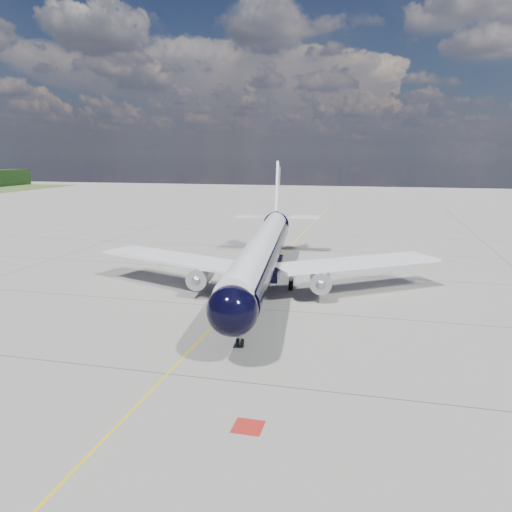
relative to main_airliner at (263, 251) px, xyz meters
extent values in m
plane|color=gray|center=(-1.39, 12.89, -4.09)|extent=(320.00, 320.00, 0.00)
cube|color=yellow|center=(-1.39, 7.89, -4.09)|extent=(0.16, 160.00, 0.01)
cube|color=maroon|center=(5.41, -27.11, -4.09)|extent=(1.60, 1.60, 0.01)
cylinder|color=black|center=(0.15, -1.26, -0.18)|extent=(7.82, 35.57, 3.54)
sphere|color=black|center=(2.42, -19.75, -0.18)|extent=(3.94, 3.94, 3.54)
cone|color=black|center=(-2.51, 20.47, 0.38)|extent=(4.31, 6.90, 3.54)
cylinder|color=white|center=(0.15, -1.26, 0.70)|extent=(7.28, 37.32, 2.76)
cube|color=black|center=(2.45, -19.94, 0.33)|extent=(2.36, 1.38, 0.51)
cube|color=white|center=(-9.72, -1.06, -1.02)|extent=(18.37, 10.76, 0.30)
cube|color=white|center=(9.69, 1.32, -1.02)|extent=(17.32, 14.07, 0.30)
cube|color=black|center=(0.15, -1.26, -1.49)|extent=(5.02, 9.72, 0.93)
cylinder|color=#B2B2B9|center=(-5.63, -3.85, -2.09)|extent=(2.59, 4.51, 2.09)
cylinder|color=#B2B2B9|center=(6.39, -2.37, -2.09)|extent=(2.59, 4.51, 2.09)
sphere|color=gray|center=(-5.39, -5.79, -2.09)|extent=(1.14, 1.14, 1.02)
sphere|color=gray|center=(6.63, -4.31, -2.09)|extent=(1.14, 1.14, 1.02)
cube|color=white|center=(-5.65, -3.66, -1.39)|extent=(0.57, 2.98, 1.02)
cube|color=white|center=(6.37, -2.19, -1.39)|extent=(0.57, 2.98, 1.02)
cube|color=white|center=(-2.45, 20.00, 5.13)|extent=(1.02, 5.90, 7.94)
cube|color=white|center=(-2.51, 20.47, 1.12)|extent=(12.38, 4.43, 0.20)
cylinder|color=gray|center=(2.03, -16.52, -2.93)|extent=(0.19, 0.19, 1.96)
cylinder|color=black|center=(1.84, -16.54, -3.77)|extent=(0.25, 0.67, 0.65)
cylinder|color=black|center=(2.21, -16.49, -3.77)|extent=(0.25, 0.67, 0.65)
cylinder|color=gray|center=(-2.97, -0.24, -2.84)|extent=(0.27, 0.27, 1.77)
cylinder|color=gray|center=(2.94, 0.49, -2.84)|extent=(0.27, 0.27, 1.77)
cylinder|color=black|center=(-2.91, -0.75, -3.58)|extent=(0.54, 1.07, 1.02)
cylinder|color=black|center=(-3.04, 0.27, -3.58)|extent=(0.54, 1.07, 1.02)
cylinder|color=black|center=(3.01, -0.02, -3.58)|extent=(0.54, 1.07, 1.02)
cylinder|color=black|center=(2.88, 1.00, -3.58)|extent=(0.54, 1.07, 1.02)
camera|label=1|loc=(11.52, -50.36, 10.12)|focal=35.00mm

